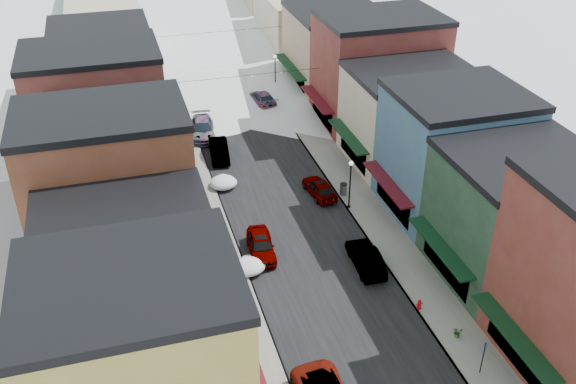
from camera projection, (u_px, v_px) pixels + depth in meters
road at (210, 68)px, 83.51m from camera, size 10.00×160.00×0.01m
sidewalk_left at (159, 72)px, 81.90m from camera, size 3.20×160.00×0.15m
sidewalk_right at (259, 62)px, 85.05m from camera, size 3.20×160.00×0.15m
curb_left at (171, 71)px, 82.27m from camera, size 0.10×160.00×0.15m
curb_right at (248, 63)px, 84.68m from camera, size 0.10×160.00×0.15m
bldg_l_yellow at (141, 367)px, 31.37m from camera, size 11.30×8.70×11.50m
bldg_l_cream at (130, 278)px, 38.87m from camera, size 11.30×8.20×9.50m
bldg_l_brick_near at (111, 192)px, 44.55m from camera, size 12.30×8.20×12.50m
bldg_l_grayblue at (115, 158)px, 52.56m from camera, size 11.30×9.20×9.00m
bldg_l_brick_far at (97, 106)px, 59.20m from camera, size 13.30×9.20×11.00m
bldg_l_tan at (105, 73)px, 67.92m from camera, size 11.30×11.20×10.00m
bldg_r_green at (515, 216)px, 44.75m from camera, size 11.30×9.20×9.50m
bldg_r_blue at (453, 152)px, 51.89m from camera, size 11.30×9.20×10.50m
bldg_r_cream at (410, 116)px, 59.79m from camera, size 12.30×9.20×9.00m
bldg_r_brick_far at (378, 70)px, 66.66m from camera, size 13.30×9.20×11.50m
bldg_r_tan at (336, 50)px, 75.16m from camera, size 11.30×11.20×9.50m
overhead_cables at (227, 52)px, 70.03m from camera, size 16.40×15.04×0.04m
car_silver_sedan at (261, 245)px, 48.46m from camera, size 2.38×4.91×1.61m
car_dark_hatch at (219, 150)px, 61.80m from camera, size 2.17×5.03×1.61m
car_silver_wagon at (203, 129)px, 65.85m from camera, size 3.01×6.05×1.69m
car_green_sedan at (366, 258)px, 47.10m from camera, size 1.97×4.99×1.62m
car_gray_suv at (320, 188)px, 55.84m from camera, size 2.24×4.64×1.53m
car_black_sedan at (262, 98)px, 72.82m from camera, size 2.94×5.72×1.59m
car_lane_silver at (198, 65)px, 82.28m from camera, size 1.94×4.18×1.39m
car_lane_white at (219, 49)px, 87.71m from camera, size 2.82×5.32×1.43m
fire_hydrant at (419, 305)px, 43.19m from camera, size 0.43×0.33×0.74m
parking_sign at (483, 356)px, 37.74m from camera, size 0.13×0.32×2.41m
trash_can at (343, 189)px, 55.78m from camera, size 0.63×0.63×1.07m
streetlamp_near at (350, 179)px, 52.87m from camera, size 0.37×0.37×4.41m
streetlamp_far at (275, 69)px, 74.56m from camera, size 0.38×0.38×4.58m
planter_near at (457, 332)px, 40.91m from camera, size 0.68×0.60×0.69m
snow_pile_near at (249, 266)px, 46.80m from camera, size 2.45×2.71×1.04m
snow_pile_mid at (224, 183)px, 57.12m from camera, size 2.41×2.68×1.02m
snow_pile_far at (223, 181)px, 57.42m from camera, size 2.27×2.60×0.96m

